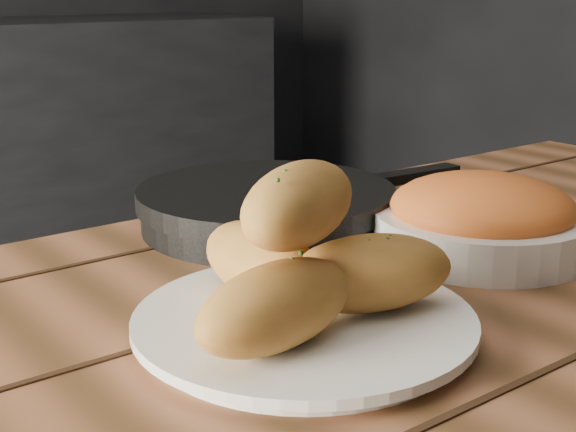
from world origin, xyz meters
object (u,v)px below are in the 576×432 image
object	(u,v)px
bread_rolls	(302,261)
skillet	(268,206)
bowl	(481,219)
plate	(304,325)

from	to	relation	value
bread_rolls	skillet	bearing A→B (deg)	58.87
bread_rolls	bowl	xyz separation A→B (m)	(0.27, 0.06, -0.03)
skillet	bowl	bearing A→B (deg)	-58.20
plate	bread_rolls	bearing A→B (deg)	-149.04
plate	skillet	xyz separation A→B (m)	(0.14, 0.24, 0.01)
plate	bowl	distance (m)	0.27
skillet	bowl	world-z (taller)	bowl
skillet	bowl	xyz separation A→B (m)	(0.12, -0.19, 0.01)
plate	skillet	world-z (taller)	skillet
bread_rolls	bowl	distance (m)	0.28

